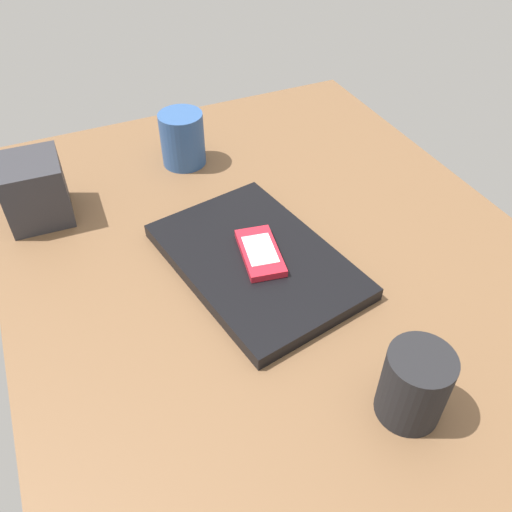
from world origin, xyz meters
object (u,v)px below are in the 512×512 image
Objects in this scene: coffee_mug at (182,138)px; desk_organizer at (35,190)px; pen_cup at (414,385)px; laptop_closed at (256,261)px; cell_phone_on_laptop at (260,252)px.

coffee_mug is 27.63cm from desk_organizer.
desk_organizer is at bearing 31.32° from pen_cup.
laptop_closed is 32.25cm from coffee_mug.
pen_cup is (-61.38, -6.66, -0.14)cm from coffee_mug.
coffee_mug is (32.28, 1.15, 2.24)cm from cell_phone_on_laptop.
coffee_mug reaches higher than laptop_closed.
cell_phone_on_laptop reaches higher than laptop_closed.
cell_phone_on_laptop is at bearing -177.95° from coffee_mug.
coffee_mug is 1.12× the size of desk_organizer.
laptop_closed is 2.77× the size of cell_phone_on_laptop.
coffee_mug is (32.01, 0.61, 3.91)cm from laptop_closed.
coffee_mug is at bearing -9.39° from laptop_closed.
desk_organizer is 1.08× the size of pen_cup.
desk_organizer reaches higher than laptop_closed.
desk_organizer is (26.10, 28.08, 2.51)cm from cell_phone_on_laptop.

